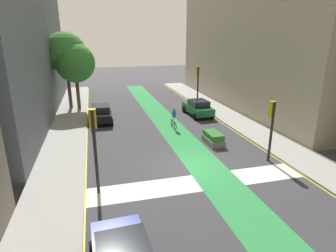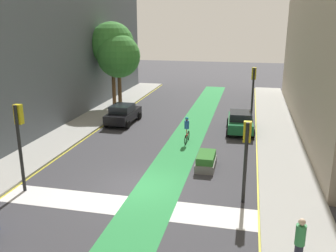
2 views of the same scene
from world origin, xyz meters
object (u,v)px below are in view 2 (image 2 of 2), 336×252
object	(u,v)px
traffic_signal_near_right	(246,146)
street_tree_far	(112,44)
cyclist_in_lane	(187,129)
traffic_signal_far_right	(253,85)
pedestrian_sidewalk_right_a	(300,242)
traffic_signal_near_left	(19,131)
median_planter	(206,161)
car_green_right_far	(240,121)
street_tree_near	(118,56)
car_black_left_far	(123,114)

from	to	relation	value
traffic_signal_near_right	street_tree_far	xyz separation A→B (m)	(-12.96, 17.42, 3.25)
cyclist_in_lane	street_tree_far	bearing A→B (deg)	132.69
traffic_signal_far_right	pedestrian_sidewalk_right_a	xyz separation A→B (m)	(1.62, -18.16, -2.14)
traffic_signal_near_left	median_planter	distance (m)	10.00
traffic_signal_far_right	median_planter	xyz separation A→B (m)	(-2.45, -10.03, -2.79)
traffic_signal_near_right	median_planter	xyz separation A→B (m)	(-2.18, 3.59, -2.30)
traffic_signal_far_right	pedestrian_sidewalk_right_a	size ratio (longest dim) A/B	2.59
traffic_signal_near_left	cyclist_in_lane	xyz separation A→B (m)	(6.56, 8.90, -2.06)
traffic_signal_near_left	car_green_right_far	distance (m)	16.09
traffic_signal_far_right	cyclist_in_lane	distance (m)	7.62
cyclist_in_lane	street_tree_near	xyz separation A→B (m)	(-8.06, 8.92, 3.97)
cyclist_in_lane	street_tree_near	distance (m)	12.66
traffic_signal_near_right	car_black_left_far	xyz separation A→B (m)	(-9.95, 11.50, -1.90)
traffic_signal_near_right	street_tree_near	xyz separation A→B (m)	(-12.07, 16.64, 2.25)
traffic_signal_near_right	median_planter	distance (m)	4.78
traffic_signal_near_right	car_black_left_far	world-z (taller)	traffic_signal_near_right
pedestrian_sidewalk_right_a	street_tree_near	world-z (taller)	street_tree_near
median_planter	traffic_signal_near_left	bearing A→B (deg)	-150.42
pedestrian_sidewalk_right_a	traffic_signal_near_left	bearing A→B (deg)	164.86
traffic_signal_far_right	car_black_left_far	size ratio (longest dim) A/B	1.08
traffic_signal_far_right	cyclist_in_lane	bearing A→B (deg)	-126.03
car_green_right_far	car_black_left_far	size ratio (longest dim) A/B	1.01
traffic_signal_far_right	pedestrian_sidewalk_right_a	distance (m)	18.36
car_black_left_far	pedestrian_sidewalk_right_a	xyz separation A→B (m)	(11.84, -16.05, 0.26)
cyclist_in_lane	median_planter	distance (m)	4.56
traffic_signal_far_right	street_tree_far	distance (m)	14.04
car_black_left_far	traffic_signal_near_right	bearing A→B (deg)	-49.14
traffic_signal_near_right	traffic_signal_near_left	distance (m)	10.64
traffic_signal_near_right	street_tree_far	bearing A→B (deg)	126.64
traffic_signal_near_right	traffic_signal_near_left	bearing A→B (deg)	-173.64
car_green_right_far	street_tree_near	world-z (taller)	street_tree_near
traffic_signal_near_right	traffic_signal_far_right	world-z (taller)	traffic_signal_far_right
car_green_right_far	median_planter	size ratio (longest dim) A/B	2.09
median_planter	car_green_right_far	bearing A→B (deg)	77.73
car_green_right_far	median_planter	xyz separation A→B (m)	(-1.65, -7.61, -0.40)
car_black_left_far	median_planter	bearing A→B (deg)	-45.52
traffic_signal_near_left	street_tree_far	size ratio (longest dim) A/B	0.55
cyclist_in_lane	street_tree_far	size ratio (longest dim) A/B	0.23
traffic_signal_near_left	car_black_left_far	distance (m)	12.88
car_green_right_far	street_tree_near	bearing A→B (deg)	154.72
traffic_signal_near_left	pedestrian_sidewalk_right_a	xyz separation A→B (m)	(12.46, -3.37, -1.98)
traffic_signal_near_right	traffic_signal_near_left	world-z (taller)	traffic_signal_near_left
car_green_right_far	street_tree_near	distance (m)	13.42
traffic_signal_near_left	pedestrian_sidewalk_right_a	world-z (taller)	traffic_signal_near_left
traffic_signal_far_right	median_planter	bearing A→B (deg)	-103.74
car_green_right_far	street_tree_near	xyz separation A→B (m)	(-11.54, 5.45, 4.14)
car_green_right_far	cyclist_in_lane	world-z (taller)	cyclist_in_lane
car_black_left_far	pedestrian_sidewalk_right_a	size ratio (longest dim) A/B	2.40
traffic_signal_near_left	median_planter	size ratio (longest dim) A/B	2.11
car_black_left_far	pedestrian_sidewalk_right_a	bearing A→B (deg)	-53.57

